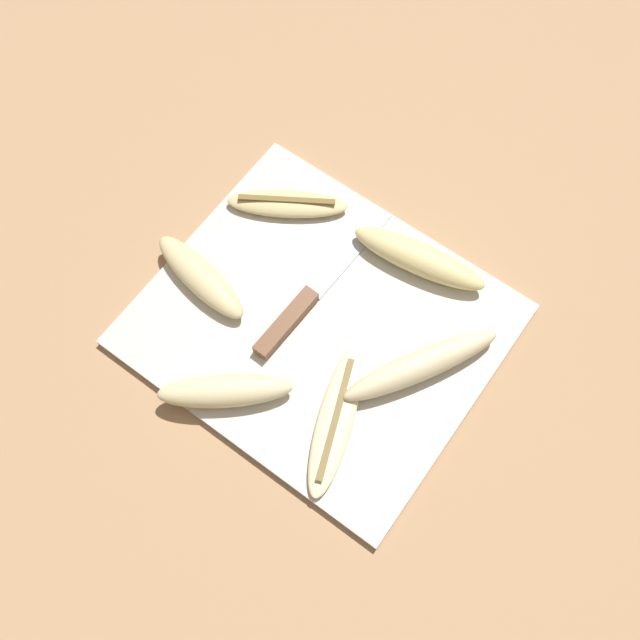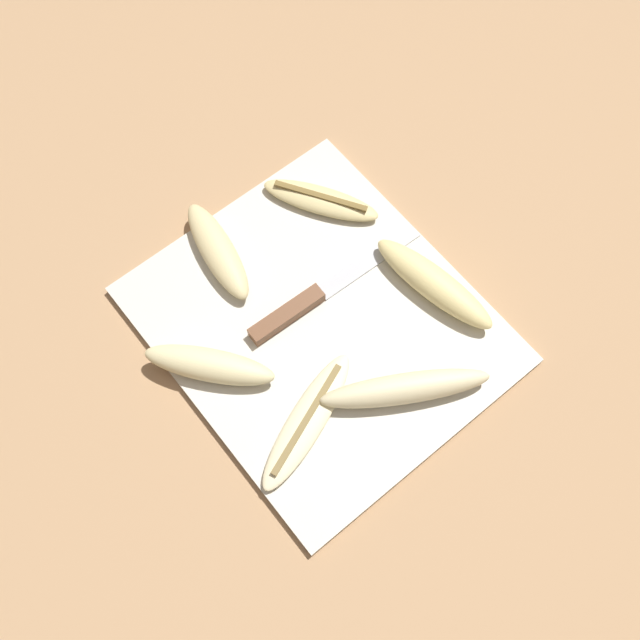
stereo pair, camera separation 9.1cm
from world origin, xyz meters
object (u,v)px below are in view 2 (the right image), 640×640
Objects in this scene: knife at (305,303)px; banana_cream_curved at (405,388)px; banana_mellow_near at (218,251)px; banana_golden_short at (434,283)px; banana_soft_right at (209,365)px; banana_pale_long at (307,421)px; banana_spotted_left at (321,200)px.

banana_cream_curved reaches higher than knife.
knife is 0.13m from banana_mellow_near.
banana_golden_short reaches higher than knife.
banana_soft_right is at bearing -107.61° from banana_golden_short.
banana_golden_short reaches higher than banana_pale_long.
banana_cream_curved is 0.14m from banana_golden_short.
banana_pale_long is 1.04× the size of banana_golden_short.
banana_spotted_left is (-0.10, 0.11, 0.00)m from knife.
knife is 1.37× the size of banana_pale_long.
banana_mellow_near is at bearing 168.61° from banana_pale_long.
knife is at bearing -121.24° from banana_golden_short.
banana_pale_long is 1.22× the size of banana_spotted_left.
knife is 0.16m from banana_golden_short.
knife is 0.15m from banana_spotted_left.
banana_mellow_near is (-0.12, -0.04, 0.01)m from knife.
banana_cream_curved is at bearing 68.27° from banana_pale_long.
banana_pale_long is (0.24, -0.05, -0.01)m from banana_mellow_near.
banana_cream_curved is (0.04, 0.11, 0.01)m from banana_pale_long.
banana_mellow_near is 0.87× the size of banana_golden_short.
banana_golden_short is (-0.08, 0.12, -0.00)m from banana_cream_curved.
banana_soft_right is 0.81× the size of banana_golden_short.
banana_mellow_near is at bearing -98.34° from banana_spotted_left.
banana_cream_curved is at bearing 9.03° from knife.
knife is at bearing 142.48° from banana_pale_long.
banana_pale_long is at bearing 21.74° from banana_soft_right.
knife is 1.75× the size of banana_soft_right.
banana_golden_short is (-0.03, 0.23, 0.01)m from banana_pale_long.
banana_cream_curved is at bearing -18.33° from banana_spotted_left.
banana_pale_long is (0.12, -0.09, 0.00)m from knife.
banana_pale_long is at bearing -42.09° from banana_spotted_left.
knife is 0.15m from banana_pale_long.
banana_soft_right is (0.12, -0.10, 0.00)m from banana_mellow_near.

